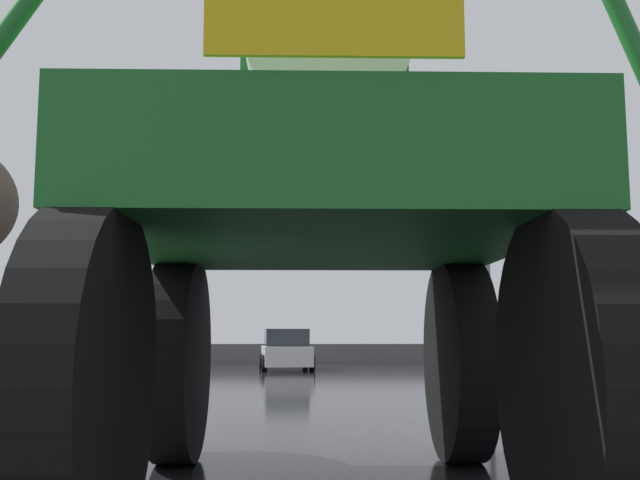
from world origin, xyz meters
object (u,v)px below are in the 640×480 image
oversize_sprayer (324,231)px  sedan_ahead (286,351)px  streetlight_far_right (562,245)px  bare_tree_right (557,216)px  streetlight_far_left (50,241)px  traffic_signal_near_right (483,222)px

oversize_sprayer → sedan_ahead: 22.64m
streetlight_far_right → bare_tree_right: bare_tree_right is taller
oversize_sprayer → streetlight_far_right: streetlight_far_right is taller
oversize_sprayer → bare_tree_right: bare_tree_right is taller
streetlight_far_left → bare_tree_right: 18.32m
sedan_ahead → streetlight_far_right: (8.59, -5.63, 3.32)m
traffic_signal_near_right → streetlight_far_left: size_ratio=0.50×
traffic_signal_near_right → streetlight_far_right: (5.35, 11.36, 1.01)m
traffic_signal_near_right → streetlight_far_right: size_ratio=0.58×
traffic_signal_near_right → bare_tree_right: size_ratio=0.56×
traffic_signal_near_right → bare_tree_right: bearing=66.5°
streetlight_far_right → sedan_ahead: bearing=146.7°
oversize_sprayer → streetlight_far_left: (-8.92, 21.05, 2.54)m
oversize_sprayer → streetlight_far_left: bearing=23.6°
bare_tree_right → traffic_signal_near_right: bearing=-113.5°
sedan_ahead → streetlight_far_right: 10.79m
streetlight_far_left → bare_tree_right: bearing=-0.4°
sedan_ahead → bare_tree_right: size_ratio=0.57×
streetlight_far_left → streetlight_far_right: bearing=-13.5°
sedan_ahead → traffic_signal_near_right: traffic_signal_near_right is taller
streetlight_far_right → bare_tree_right: bearing=71.9°
oversize_sprayer → streetlight_far_right: (8.08, 16.96, 1.95)m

